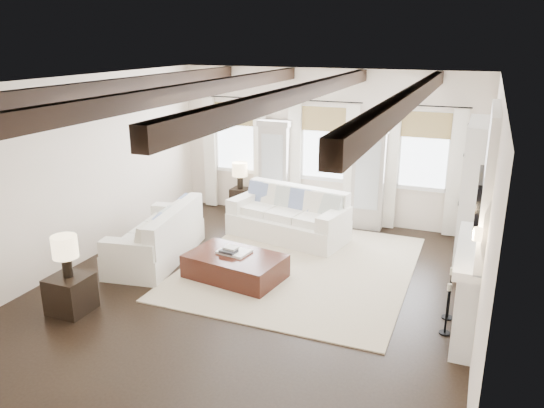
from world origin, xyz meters
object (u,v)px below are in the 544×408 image
at_px(side_table_back, 240,201).
at_px(sofa_back, 290,218).
at_px(sofa_left, 160,238).
at_px(ottoman, 235,266).
at_px(side_table_front, 71,294).

bearing_deg(side_table_back, sofa_back, -33.29).
relative_size(sofa_back, sofa_left, 1.04).
relative_size(ottoman, side_table_back, 2.70).
height_order(sofa_back, ottoman, sofa_back).
xyz_separation_m(sofa_left, side_table_back, (0.22, 2.90, -0.10)).
height_order(sofa_back, side_table_front, sofa_back).
bearing_deg(sofa_left, ottoman, -7.80).
distance_m(sofa_back, ottoman, 2.11).
height_order(sofa_left, side_table_front, sofa_left).
distance_m(sofa_left, ottoman, 1.61).
xyz_separation_m(sofa_back, side_table_front, (-1.90, -3.98, -0.13)).
bearing_deg(side_table_back, sofa_left, -94.40).
distance_m(sofa_left, side_table_back, 2.91).
bearing_deg(ottoman, sofa_left, -179.33).
relative_size(sofa_back, side_table_front, 4.50).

